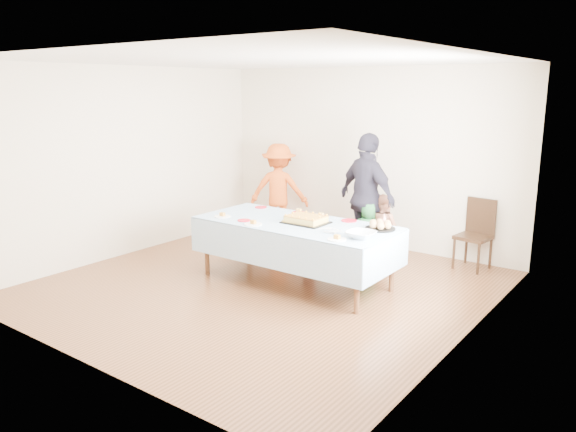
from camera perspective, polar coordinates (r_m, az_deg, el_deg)
name	(u,v)px	position (r m, az deg, el deg)	size (l,w,h in m)	color
ground	(264,286)	(7.00, -2.43, -7.10)	(5.00, 5.00, 0.00)	#4E2D16
room_walls	(267,143)	(6.57, -2.18, 7.47)	(5.04, 5.04, 2.72)	beige
party_table	(295,227)	(6.90, 0.75, -1.08)	(2.50, 1.10, 0.78)	#54311D
birthday_cake	(306,220)	(6.84, 1.84, -0.36)	(0.52, 0.40, 0.09)	black
rolls_tray	(380,226)	(6.62, 9.35, -0.98)	(0.35, 0.35, 0.11)	black
punch_bowl	(361,235)	(6.21, 7.41, -1.89)	(0.32, 0.32, 0.08)	silver
party_hat	(384,220)	(6.69, 9.75, -0.45)	(0.10, 0.10, 0.18)	white
fork_pile	(331,230)	(6.38, 4.43, -1.47)	(0.24, 0.18, 0.07)	white
plate_red_far_a	(261,207)	(7.73, -2.77, 0.90)	(0.16, 0.16, 0.01)	red
plate_red_far_b	(299,213)	(7.39, 1.09, 0.35)	(0.19, 0.19, 0.01)	red
plate_red_far_c	(321,217)	(7.16, 3.37, -0.08)	(0.20, 0.20, 0.01)	red
plate_red_far_d	(349,221)	(6.98, 6.22, -0.47)	(0.19, 0.19, 0.01)	red
plate_red_near	(244,220)	(6.98, -4.49, -0.44)	(0.16, 0.16, 0.01)	red
plate_white_left	(222,216)	(7.22, -6.68, -0.04)	(0.21, 0.21, 0.01)	white
plate_white_mid	(253,224)	(6.77, -3.55, -0.84)	(0.22, 0.22, 0.01)	white
plate_white_right	(337,239)	(6.12, 5.00, -2.38)	(0.21, 0.21, 0.01)	white
dining_chair	(477,230)	(7.96, 18.60, -1.34)	(0.46, 0.46, 0.94)	black
toddler_left	(309,240)	(7.60, 2.19, -2.46)	(0.28, 0.18, 0.76)	red
toddler_mid	(368,232)	(7.85, 8.15, -1.67)	(0.43, 0.28, 0.87)	#267237
toddler_right	(383,228)	(7.92, 9.63, -1.23)	(0.47, 0.37, 0.96)	tan
adult_left	(279,190)	(9.24, -0.93, 2.70)	(0.97, 0.56, 1.51)	#D9561B
adult_right	(367,198)	(7.87, 8.04, 1.85)	(1.05, 0.44, 1.80)	#2B2837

